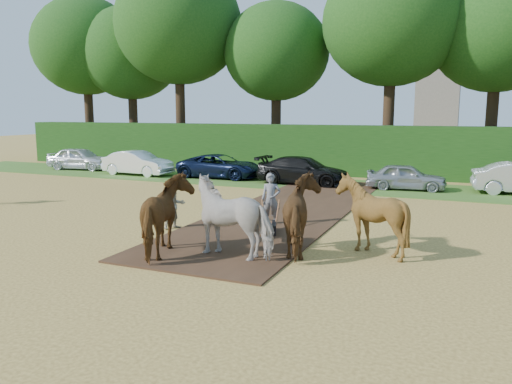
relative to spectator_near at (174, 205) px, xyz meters
The scene contains 9 objects.
ground 2.78m from the spectator_near, 68.81° to the right, with size 120.00×120.00×0.00m, color gold.
earth_strip 5.20m from the spectator_near, 61.35° to the left, with size 4.50×17.00×0.05m, color #472D1C.
grass_verge 11.58m from the spectator_near, 85.21° to the left, with size 50.00×5.00×0.03m, color #38601E.
hedgerow 16.06m from the spectator_near, 86.55° to the left, with size 46.00×1.60×3.00m, color #14380F.
spectator_near is the anchor object (origin of this frame).
plough_team 4.19m from the spectator_near, 19.90° to the right, with size 7.08×6.07×2.13m.
parked_cars 12.49m from the spectator_near, 67.45° to the left, with size 41.43×3.28×1.49m.
treeline 20.88m from the spectator_near, 92.17° to the left, with size 48.70×10.60×14.21m.
church 54.31m from the spectator_near, 84.60° to the left, with size 5.20×5.20×27.00m.
Camera 1 is at (7.75, -11.22, 3.82)m, focal length 35.00 mm.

